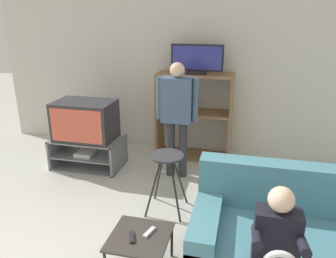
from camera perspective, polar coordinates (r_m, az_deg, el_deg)
name	(u,v)px	position (r m, az deg, el deg)	size (l,w,h in m)	color
wall_back	(198,68)	(4.94, 5.30, 10.57)	(6.40, 0.06, 2.60)	beige
tv_stand	(88,152)	(4.78, -13.68, -3.90)	(0.95, 0.59, 0.42)	slate
television_main	(85,120)	(4.60, -14.21, 1.49)	(0.80, 0.53, 0.53)	#2D2D33
media_shelf	(194,116)	(4.81, 4.57, 2.33)	(1.09, 0.43, 1.26)	#8E6642
television_flat	(197,60)	(4.62, 5.06, 11.88)	(0.73, 0.20, 0.41)	black
folding_stool	(167,165)	(3.48, -0.23, -6.34)	(0.41, 0.40, 0.67)	black
snack_table	(140,239)	(2.85, -4.92, -18.61)	(0.49, 0.49, 0.34)	#38332D
remote_control_black	(132,237)	(2.80, -6.35, -18.19)	(0.04, 0.14, 0.02)	#232328
remote_control_white	(149,232)	(2.84, -3.27, -17.48)	(0.04, 0.14, 0.02)	silver
couch	(293,244)	(2.99, 20.94, -18.26)	(1.63, 0.89, 0.86)	teal
person_standing_adult	(177,110)	(4.12, 1.57, 3.28)	(0.53, 0.20, 1.51)	#2D2D33
person_seated_child	(276,251)	(2.37, 18.35, -19.46)	(0.33, 0.43, 1.03)	#2D2D38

